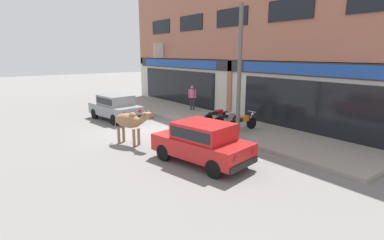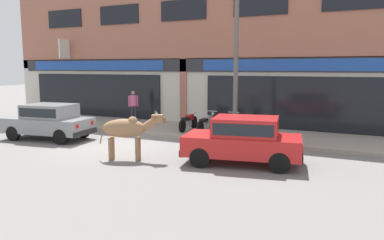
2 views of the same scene
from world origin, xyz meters
The scene contains 11 objects.
ground_plane centered at (0.00, 0.00, 0.00)m, with size 90.00×90.00×0.00m, color slate.
sidewalk centered at (0.00, 3.97, 0.07)m, with size 19.00×3.54×0.14m, color gray.
shop_building centered at (0.00, 6.00, 4.60)m, with size 23.00×1.40×9.61m.
cow centered at (1.74, -1.62, 1.01)m, with size 2.04×1.08×1.61m.
car_0 centered at (-3.16, -0.21, 0.81)m, with size 3.75×2.02×1.46m.
car_1 centered at (5.27, -0.57, 0.81)m, with size 3.80×2.23×1.46m.
motorcycle_0 centered at (1.35, 3.56, 0.53)m, with size 0.52×1.81×0.88m.
motorcycle_1 centered at (2.28, 3.47, 0.53)m, with size 0.52×1.81×0.88m.
motorcycle_2 centered at (3.27, 3.47, 0.53)m, with size 0.52×1.81×0.88m.
pedestrian centered at (-2.41, 4.72, 1.13)m, with size 0.40×0.36×1.60m.
utility_pole centered at (3.93, 2.50, 2.96)m, with size 0.18×0.18×5.63m, color #595651.
Camera 2 is at (8.74, -11.31, 2.96)m, focal length 35.00 mm.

